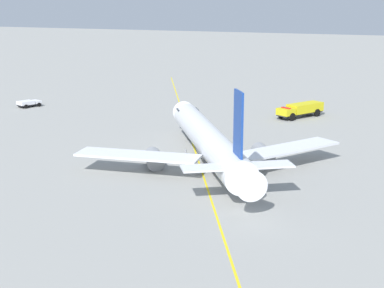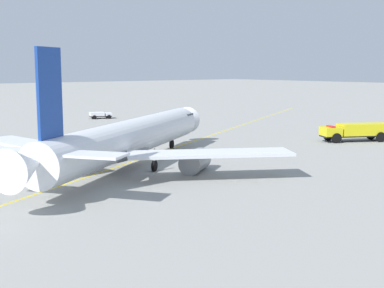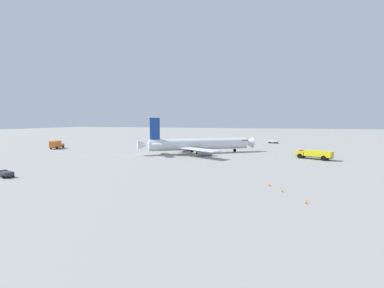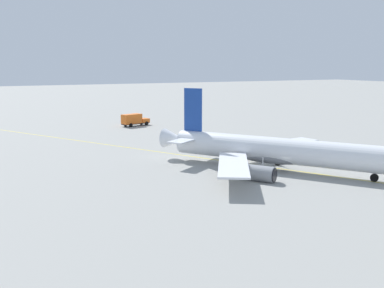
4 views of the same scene
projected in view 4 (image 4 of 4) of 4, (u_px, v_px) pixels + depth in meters
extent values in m
plane|color=gray|center=(287.00, 173.00, 67.88)|extent=(600.00, 600.00, 0.00)
cylinder|color=white|center=(282.00, 151.00, 68.52)|extent=(30.64, 22.28, 3.78)
cone|color=white|center=(174.00, 139.00, 77.49)|extent=(5.11, 4.90, 3.21)
ellipsoid|color=slate|center=(271.00, 156.00, 69.53)|extent=(12.17, 9.72, 2.08)
cube|color=#193D93|center=(193.00, 110.00, 74.90)|extent=(2.79, 1.98, 6.93)
cube|color=white|center=(203.00, 135.00, 78.59)|extent=(5.08, 5.81, 0.20)
cube|color=white|center=(183.00, 141.00, 72.79)|extent=(5.08, 5.81, 0.20)
cube|color=white|center=(280.00, 143.00, 78.57)|extent=(6.26, 15.79, 0.28)
cube|color=white|center=(233.00, 165.00, 62.13)|extent=(15.19, 11.32, 0.28)
cylinder|color=gray|center=(292.00, 155.00, 75.44)|extent=(4.70, 4.17, 2.22)
cylinder|color=black|center=(305.00, 157.00, 74.41)|extent=(1.18, 1.65, 1.89)
cylinder|color=gray|center=(259.00, 173.00, 62.96)|extent=(4.70, 4.17, 2.22)
cylinder|color=black|center=(274.00, 175.00, 61.93)|extent=(1.18, 1.65, 1.89)
cylinder|color=#9EA0A5|center=(375.00, 171.00, 62.49)|extent=(0.20, 0.20, 1.86)
cylinder|color=black|center=(374.00, 178.00, 62.65)|extent=(1.08, 0.86, 1.10)
cylinder|color=#9EA0A5|center=(278.00, 156.00, 72.45)|extent=(0.20, 0.20, 1.86)
cylinder|color=black|center=(278.00, 162.00, 72.61)|extent=(1.08, 0.86, 1.10)
cylinder|color=#9EA0A5|center=(263.00, 164.00, 66.80)|extent=(0.20, 0.20, 1.86)
cylinder|color=black|center=(263.00, 170.00, 66.96)|extent=(1.08, 0.86, 1.10)
cube|color=#232326|center=(136.00, 123.00, 118.91)|extent=(4.10, 7.80, 0.20)
cube|color=orange|center=(144.00, 120.00, 120.61)|extent=(2.90, 2.85, 1.00)
cube|color=black|center=(147.00, 119.00, 121.28)|extent=(1.90, 0.65, 0.56)
cube|color=orange|center=(132.00, 119.00, 117.85)|extent=(3.72, 5.54, 2.40)
cylinder|color=black|center=(141.00, 123.00, 121.56)|extent=(0.56, 1.04, 1.00)
cylinder|color=black|center=(147.00, 123.00, 119.89)|extent=(0.56, 1.04, 1.00)
cylinder|color=black|center=(125.00, 124.00, 118.11)|extent=(0.56, 1.04, 1.00)
cylinder|color=black|center=(131.00, 125.00, 116.45)|extent=(0.56, 1.04, 1.00)
cube|color=yellow|center=(311.00, 173.00, 67.70)|extent=(146.67, 78.59, 0.01)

